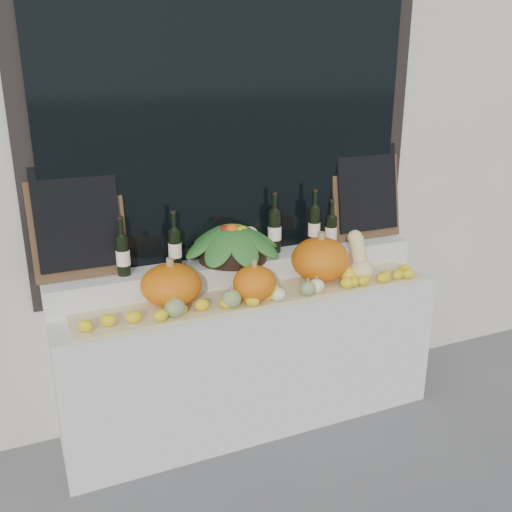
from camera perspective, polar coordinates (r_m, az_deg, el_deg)
storefront_facade at (r=3.80m, az=-5.11°, el=20.07°), size 7.00×0.94×4.50m
display_sill at (r=3.57m, az=-0.49°, el=-10.00°), size 2.30×0.55×0.88m
rear_tier at (r=3.48m, az=-1.48°, el=-1.38°), size 2.30×0.25×0.16m
straw_bedding at (r=3.27m, az=0.35°, el=-4.03°), size 2.10×0.32×0.02m
pumpkin_left at (r=3.13m, az=-8.48°, el=-2.86°), size 0.35×0.35×0.22m
pumpkin_right at (r=3.45m, az=6.46°, el=-0.34°), size 0.42×0.42×0.26m
pumpkin_center at (r=3.15m, az=-0.15°, el=-2.76°), size 0.32×0.32×0.20m
butternut_squash at (r=3.50m, az=10.32°, el=-0.41°), size 0.15×0.21×0.29m
decorative_gourds at (r=3.16m, az=1.09°, el=-3.59°), size 1.18×0.16×0.16m
lemon_heap at (r=3.16m, az=1.16°, el=-4.01°), size 2.20×0.16×0.06m
produce_bowl at (r=3.38m, az=-2.37°, el=1.39°), size 0.62×0.62×0.23m
wine_bottle_far_left at (r=3.22m, az=-13.16°, el=0.11°), size 0.08×0.08×0.34m
wine_bottle_near_left at (r=3.31m, az=-8.11°, el=0.86°), size 0.08×0.08×0.33m
wine_bottle_tall at (r=3.51m, az=1.87°, el=2.55°), size 0.08×0.08×0.38m
wine_bottle_near_right at (r=3.61m, az=5.84°, el=2.93°), size 0.08×0.08×0.38m
wine_bottle_far_right at (r=3.66m, az=7.50°, el=2.50°), size 0.08×0.08×0.31m
chalkboard_left at (r=3.21m, az=-17.42°, el=3.46°), size 0.50×0.14×0.61m
chalkboard_right at (r=3.84m, az=11.00°, el=6.48°), size 0.50×0.14×0.61m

